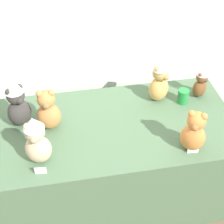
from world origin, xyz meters
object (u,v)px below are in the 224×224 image
at_px(teddy_bear_caramel, 48,111).
at_px(party_cup_green, 183,96).
at_px(teddy_bear_chestnut, 201,83).
at_px(teddy_bear_ginger, 194,132).
at_px(display_table, 112,161).
at_px(teddy_bear_honey, 160,81).
at_px(teddy_bear_sand, 37,141).
at_px(teddy_bear_charcoal, 18,104).

distance_m(teddy_bear_caramel, party_cup_green, 0.99).
height_order(teddy_bear_caramel, teddy_bear_chestnut, teddy_bear_caramel).
relative_size(teddy_bear_caramel, party_cup_green, 2.86).
relative_size(teddy_bear_ginger, party_cup_green, 2.77).
bearing_deg(teddy_bear_caramel, teddy_bear_chestnut, 10.44).
xyz_separation_m(display_table, teddy_bear_honey, (0.39, 0.22, 0.56)).
relative_size(teddy_bear_sand, teddy_bear_chestnut, 1.42).
distance_m(teddy_bear_honey, teddy_bear_ginger, 0.52).
distance_m(teddy_bear_sand, teddy_bear_chestnut, 1.27).
height_order(teddy_bear_sand, teddy_bear_honey, teddy_bear_sand).
bearing_deg(party_cup_green, display_table, -164.75).
xyz_separation_m(display_table, teddy_bear_sand, (-0.49, -0.23, 0.56)).
bearing_deg(teddy_bear_ginger, teddy_bear_honey, 127.45).
height_order(teddy_bear_caramel, teddy_bear_honey, teddy_bear_honey).
xyz_separation_m(teddy_bear_charcoal, teddy_bear_honey, (1.00, 0.09, -0.01)).
xyz_separation_m(teddy_bear_charcoal, teddy_bear_chestnut, (1.32, 0.08, -0.05)).
relative_size(teddy_bear_sand, teddy_bear_honey, 1.02).
xyz_separation_m(teddy_bear_caramel, party_cup_green, (0.98, 0.10, -0.09)).
height_order(teddy_bear_charcoal, teddy_bear_sand, teddy_bear_charcoal).
relative_size(display_table, party_cup_green, 15.83).
bearing_deg(teddy_bear_charcoal, teddy_bear_honey, -26.72).
relative_size(teddy_bear_chestnut, party_cup_green, 2.24).
distance_m(teddy_bear_caramel, teddy_bear_honey, 0.82).
distance_m(teddy_bear_sand, teddy_bear_caramel, 0.29).
bearing_deg(teddy_bear_ginger, display_table, 176.89).
bearing_deg(teddy_bear_honey, display_table, 179.38).
bearing_deg(display_table, teddy_bear_honey, 29.53).
distance_m(teddy_bear_sand, teddy_bear_ginger, 0.95).
bearing_deg(teddy_bear_chestnut, party_cup_green, 167.43).
distance_m(display_table, party_cup_green, 0.73).
bearing_deg(display_table, party_cup_green, 15.25).
height_order(teddy_bear_caramel, teddy_bear_ginger, teddy_bear_caramel).
distance_m(teddy_bear_chestnut, teddy_bear_ginger, 0.56).
distance_m(teddy_bear_chestnut, party_cup_green, 0.17).
bearing_deg(teddy_bear_chestnut, teddy_bear_sand, 167.43).
xyz_separation_m(display_table, teddy_bear_caramel, (-0.42, 0.05, 0.54)).
bearing_deg(teddy_bear_ginger, teddy_bear_sand, -154.25).
bearing_deg(teddy_bear_charcoal, teddy_bear_sand, -103.06).
bearing_deg(teddy_bear_chestnut, teddy_bear_honey, 144.71).
relative_size(teddy_bear_charcoal, teddy_bear_sand, 1.02).
xyz_separation_m(teddy_bear_caramel, teddy_bear_honey, (0.81, 0.17, 0.02)).
distance_m(display_table, teddy_bear_honey, 0.72).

